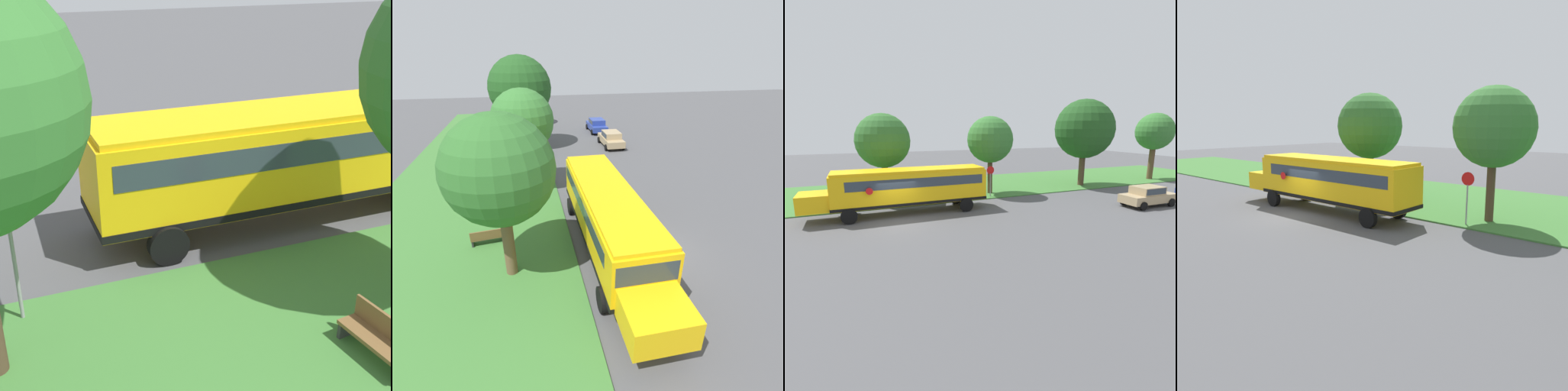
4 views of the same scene
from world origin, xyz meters
TOP-DOWN VIEW (x-y plane):
  - ground_plane at (0.00, 0.00)m, footprint 120.00×120.00m
  - grass_verge at (-10.00, 0.00)m, footprint 12.00×80.00m
  - school_bus at (-2.31, 0.89)m, footprint 2.84×12.42m
  - car_tan_nearest at (2.80, 18.48)m, footprint 2.02×4.40m
  - car_blue_middle at (2.80, 24.99)m, footprint 2.02×4.40m
  - oak_tree_beside_bus at (-6.93, -0.17)m, footprint 4.38×4.38m
  - oak_tree_roadside_mid at (-5.93, 9.00)m, footprint 4.12×4.12m
  - oak_tree_far_end at (-6.07, 19.37)m, footprint 5.93×5.93m
  - oak_tree_across_road at (-6.17, 29.68)m, footprint 4.15×4.15m
  - stop_sign at (-4.60, 8.38)m, footprint 0.08×0.68m
  - park_bench at (-8.26, 2.40)m, footprint 1.65×0.68m

SIDE VIEW (x-z plane):
  - ground_plane at x=0.00m, z-range 0.00..0.00m
  - grass_verge at x=-10.00m, z-range 0.00..0.08m
  - park_bench at x=-8.26m, z-range 0.01..0.93m
  - car_tan_nearest at x=2.80m, z-range 0.10..1.66m
  - car_blue_middle at x=2.80m, z-range 0.10..1.66m
  - stop_sign at x=-4.60m, z-range 0.37..3.11m
  - school_bus at x=-2.31m, z-range 0.34..3.50m
  - oak_tree_roadside_mid at x=-5.93m, z-range 1.38..8.38m
  - oak_tree_beside_bus at x=-6.93m, z-range 1.34..8.47m
  - oak_tree_across_road at x=-6.17m, z-range 1.59..9.23m
  - oak_tree_far_end at x=-6.07m, z-range 1.49..10.30m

